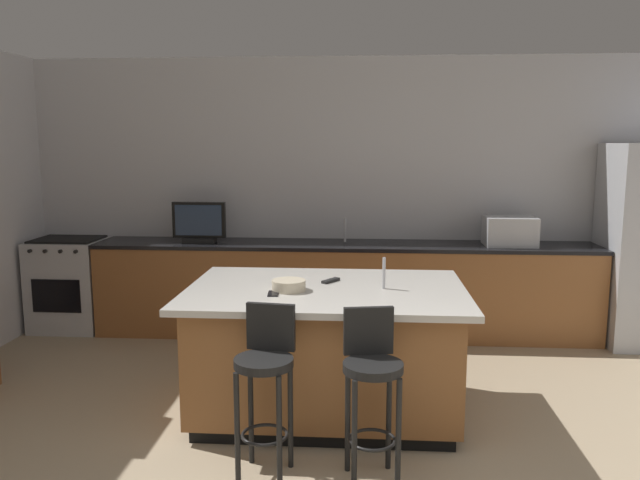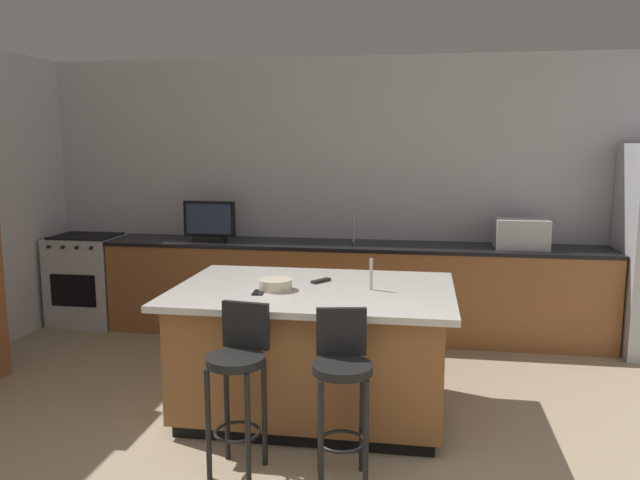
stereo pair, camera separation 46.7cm
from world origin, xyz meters
The scene contains 13 objects.
wall_back centered at (0.00, 4.26, 1.38)m, with size 7.17×0.12×2.77m, color #BCBCC1.
counter_back centered at (-0.09, 3.88, 0.46)m, with size 4.94×0.62×0.93m.
kitchen_island centered at (-0.16, 2.03, 0.47)m, with size 1.94×1.34×0.91m.
range_oven centered at (-2.92, 3.88, 0.47)m, with size 0.70×0.63×0.95m.
microwave centered at (1.50, 3.88, 1.07)m, with size 0.48×0.36×0.28m, color #B7BABF.
tv_monitor centered at (-1.54, 3.83, 1.11)m, with size 0.53×0.16×0.41m.
sink_faucet_back centered at (-0.09, 3.98, 1.05)m, with size 0.02×0.02×0.24m, color #B2B2B7.
sink_faucet_island centered at (0.24, 2.03, 1.02)m, with size 0.02×0.02×0.22m, color #B2B2B7.
bar_stool_left centered at (-0.45, 1.17, 0.60)m, with size 0.34×0.36×0.99m.
bar_stool_right centered at (0.16, 1.15, 0.59)m, with size 0.34×0.36×0.98m.
fruit_bowl centered at (-0.41, 1.93, 0.95)m, with size 0.23×0.23×0.07m, color beige.
cell_phone centered at (-0.50, 1.82, 0.92)m, with size 0.07×0.15×0.01m, color black.
tv_remote centered at (-0.14, 2.21, 0.92)m, with size 0.04×0.17×0.02m, color black.
Camera 1 is at (0.11, -2.24, 1.92)m, focal length 35.25 mm.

